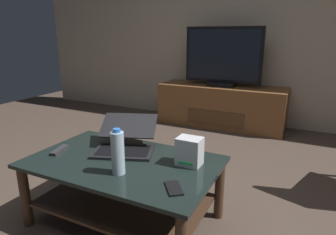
{
  "coord_description": "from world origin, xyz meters",
  "views": [
    {
      "loc": [
        0.87,
        -1.38,
        1.16
      ],
      "look_at": [
        -0.04,
        0.47,
        0.57
      ],
      "focal_mm": 31.32,
      "sensor_mm": 36.0,
      "label": 1
    }
  ],
  "objects_px": {
    "water_bottle_near": "(118,153)",
    "cell_phone": "(174,188)",
    "laptop": "(126,141)",
    "tv_remote": "(59,150)",
    "router_box": "(189,151)",
    "television": "(223,58)",
    "coffee_table": "(124,179)",
    "media_cabinet": "(221,106)"
  },
  "relations": [
    {
      "from": "water_bottle_near",
      "to": "cell_phone",
      "type": "height_order",
      "value": "water_bottle_near"
    },
    {
      "from": "cell_phone",
      "to": "laptop",
      "type": "bearing_deg",
      "value": 109.38
    },
    {
      "from": "laptop",
      "to": "tv_remote",
      "type": "distance_m",
      "value": 0.43
    },
    {
      "from": "router_box",
      "to": "cell_phone",
      "type": "height_order",
      "value": "router_box"
    },
    {
      "from": "television",
      "to": "water_bottle_near",
      "type": "xyz_separation_m",
      "value": [
        0.12,
        -2.4,
        -0.33
      ]
    },
    {
      "from": "coffee_table",
      "to": "media_cabinet",
      "type": "xyz_separation_m",
      "value": [
        -0.05,
        2.27,
        -0.03
      ]
    },
    {
      "from": "television",
      "to": "router_box",
      "type": "xyz_separation_m",
      "value": [
        0.43,
        -2.12,
        -0.37
      ]
    },
    {
      "from": "laptop",
      "to": "cell_phone",
      "type": "bearing_deg",
      "value": -33.3
    },
    {
      "from": "media_cabinet",
      "to": "tv_remote",
      "type": "relative_size",
      "value": 9.99
    },
    {
      "from": "coffee_table",
      "to": "laptop",
      "type": "relative_size",
      "value": 2.19
    },
    {
      "from": "television",
      "to": "cell_phone",
      "type": "height_order",
      "value": "television"
    },
    {
      "from": "coffee_table",
      "to": "television",
      "type": "bearing_deg",
      "value": 91.16
    },
    {
      "from": "router_box",
      "to": "media_cabinet",
      "type": "bearing_deg",
      "value": 101.34
    },
    {
      "from": "water_bottle_near",
      "to": "television",
      "type": "bearing_deg",
      "value": 92.97
    },
    {
      "from": "water_bottle_near",
      "to": "tv_remote",
      "type": "height_order",
      "value": "water_bottle_near"
    },
    {
      "from": "water_bottle_near",
      "to": "coffee_table",
      "type": "bearing_deg",
      "value": 117.43
    },
    {
      "from": "coffee_table",
      "to": "cell_phone",
      "type": "bearing_deg",
      "value": -22.14
    },
    {
      "from": "laptop",
      "to": "tv_remote",
      "type": "relative_size",
      "value": 3.27
    },
    {
      "from": "laptop",
      "to": "cell_phone",
      "type": "distance_m",
      "value": 0.62
    },
    {
      "from": "router_box",
      "to": "tv_remote",
      "type": "bearing_deg",
      "value": -166.9
    },
    {
      "from": "television",
      "to": "cell_phone",
      "type": "distance_m",
      "value": 2.51
    },
    {
      "from": "television",
      "to": "water_bottle_near",
      "type": "distance_m",
      "value": 2.43
    },
    {
      "from": "coffee_table",
      "to": "tv_remote",
      "type": "xyz_separation_m",
      "value": [
        -0.45,
        -0.07,
        0.14
      ]
    },
    {
      "from": "laptop",
      "to": "router_box",
      "type": "xyz_separation_m",
      "value": [
        0.47,
        -0.04,
        0.02
      ]
    },
    {
      "from": "coffee_table",
      "to": "laptop",
      "type": "xyz_separation_m",
      "value": [
        -0.09,
        0.16,
        0.19
      ]
    },
    {
      "from": "router_box",
      "to": "tv_remote",
      "type": "relative_size",
      "value": 1.04
    },
    {
      "from": "coffee_table",
      "to": "television",
      "type": "relative_size",
      "value": 1.19
    },
    {
      "from": "cell_phone",
      "to": "television",
      "type": "bearing_deg",
      "value": 63.68
    },
    {
      "from": "media_cabinet",
      "to": "laptop",
      "type": "height_order",
      "value": "laptop"
    },
    {
      "from": "television",
      "to": "laptop",
      "type": "distance_m",
      "value": 2.12
    },
    {
      "from": "router_box",
      "to": "water_bottle_near",
      "type": "xyz_separation_m",
      "value": [
        -0.31,
        -0.28,
        0.04
      ]
    },
    {
      "from": "tv_remote",
      "to": "television",
      "type": "bearing_deg",
      "value": 65.67
    },
    {
      "from": "media_cabinet",
      "to": "tv_remote",
      "type": "xyz_separation_m",
      "value": [
        -0.4,
        -2.34,
        0.17
      ]
    },
    {
      "from": "media_cabinet",
      "to": "router_box",
      "type": "relative_size",
      "value": 9.64
    },
    {
      "from": "water_bottle_near",
      "to": "tv_remote",
      "type": "distance_m",
      "value": 0.55
    },
    {
      "from": "router_box",
      "to": "cell_phone",
      "type": "relative_size",
      "value": 1.18
    },
    {
      "from": "media_cabinet",
      "to": "cell_phone",
      "type": "distance_m",
      "value": 2.49
    },
    {
      "from": "television",
      "to": "tv_remote",
      "type": "xyz_separation_m",
      "value": [
        -0.4,
        -2.32,
        -0.44
      ]
    },
    {
      "from": "coffee_table",
      "to": "water_bottle_near",
      "type": "xyz_separation_m",
      "value": [
        0.08,
        -0.15,
        0.25
      ]
    },
    {
      "from": "television",
      "to": "router_box",
      "type": "distance_m",
      "value": 2.2
    },
    {
      "from": "media_cabinet",
      "to": "television",
      "type": "xyz_separation_m",
      "value": [
        0.0,
        -0.02,
        0.61
      ]
    },
    {
      "from": "media_cabinet",
      "to": "tv_remote",
      "type": "height_order",
      "value": "media_cabinet"
    }
  ]
}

